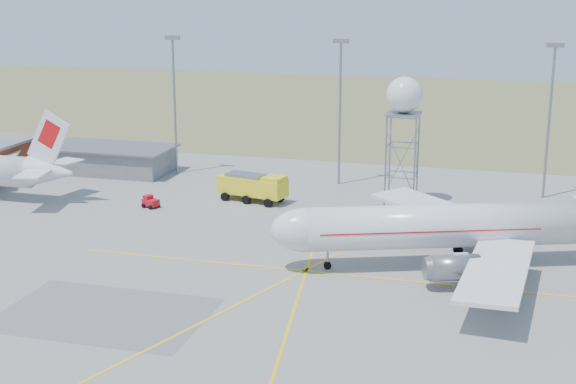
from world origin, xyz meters
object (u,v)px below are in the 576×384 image
(fire_truck, at_px, (254,188))
(baggage_tug, at_px, (151,203))
(radar_tower, at_px, (403,134))
(airliner_main, at_px, (454,227))

(fire_truck, height_order, baggage_tug, fire_truck)
(baggage_tug, bearing_deg, radar_tower, 39.94)
(fire_truck, bearing_deg, airliner_main, -20.40)
(airliner_main, xyz_separation_m, fire_truck, (-27.05, 17.92, -2.32))
(radar_tower, relative_size, baggage_tug, 7.01)
(radar_tower, height_order, fire_truck, radar_tower)
(airliner_main, distance_m, radar_tower, 23.75)
(radar_tower, distance_m, baggage_tug, 33.47)
(airliner_main, relative_size, baggage_tug, 16.08)
(fire_truck, bearing_deg, baggage_tug, -138.51)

